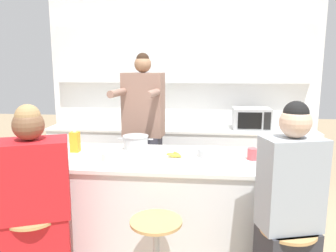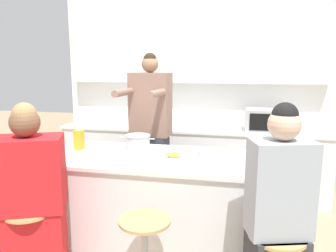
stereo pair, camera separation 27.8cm
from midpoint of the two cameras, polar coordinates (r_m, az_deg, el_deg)
wall_back at (r=4.54m, az=6.56°, el=8.69°), size 3.71×0.22×2.70m
back_counter at (r=4.42m, az=5.88°, el=-5.85°), size 3.44×0.64×0.88m
kitchen_island at (r=2.92m, az=2.46°, el=-14.17°), size 2.08×0.84×0.93m
person_cooking at (r=3.55m, az=-0.83°, el=-2.31°), size 0.48×0.63×1.81m
person_wrapped_blanket at (r=2.51m, az=-19.66°, el=-13.68°), size 0.53×0.44×1.45m
person_seated_near at (r=2.22m, az=22.07°, el=-17.15°), size 0.41×0.34×1.49m
cooking_pot at (r=2.98m, az=-2.64°, el=-2.85°), size 0.32×0.23×0.14m
fruit_bowl at (r=2.73m, az=-6.66°, el=-4.96°), size 0.21×0.21×0.06m
mixing_bowl_steel at (r=2.77m, az=10.23°, el=-4.78°), size 0.22×0.22×0.07m
coffee_cup_near at (r=2.73m, az=17.36°, el=-5.08°), size 0.12×0.09×0.09m
coffee_cup_far at (r=2.52m, az=19.23°, el=-6.59°), size 0.12×0.09×0.08m
banana_bunch at (r=2.74m, az=3.78°, el=-5.06°), size 0.15×0.11×0.05m
juice_carton at (r=3.05m, az=-12.75°, el=-2.36°), size 0.07×0.07×0.20m
microwave at (r=4.26m, az=18.26°, el=0.98°), size 0.46×0.34×0.27m
potted_plant at (r=4.38m, az=-1.34°, el=1.89°), size 0.17×0.17×0.25m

